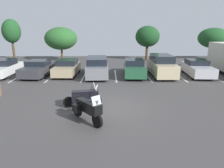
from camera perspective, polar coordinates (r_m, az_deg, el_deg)
ground at (r=11.38m, az=-1.70°, el=-6.96°), size 44.00×44.00×0.10m
motorcycle_touring at (r=11.48m, az=-7.74°, el=-3.28°), size 2.11×0.99×1.34m
motorcycle_second at (r=9.61m, az=-6.73°, el=-6.71°), size 1.56×1.84×1.44m
parking_stripes at (r=19.17m, az=-3.32°, el=2.35°), size 20.36×5.16×0.01m
car_white at (r=21.28m, az=-27.58°, el=3.91°), size 1.80×4.52×1.50m
car_charcoal at (r=19.97m, az=-19.71°, el=3.99°), size 2.21×4.34×1.42m
car_tan at (r=19.66m, az=-12.21°, el=4.41°), size 1.99×4.33×1.43m
car_grey at (r=18.72m, az=-4.13°, el=4.72°), size 2.06×4.87×1.71m
car_green at (r=19.08m, az=6.07°, el=4.47°), size 2.01×4.90×1.51m
car_champagne at (r=19.37m, az=13.47°, el=4.90°), size 1.84×4.77×1.91m
car_silver at (r=20.46m, az=22.39°, el=4.05°), size 2.17×4.54×1.45m
tree_center_left at (r=28.80m, az=9.72°, el=12.73°), size 3.20×3.20×4.54m
tree_left at (r=32.68m, az=26.12°, el=11.28°), size 4.15×4.15×4.30m
tree_center at (r=32.48m, az=-25.94°, el=12.89°), size 2.47×2.47×5.45m
tree_right at (r=28.45m, az=-13.85°, el=12.04°), size 4.19×4.19×4.38m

